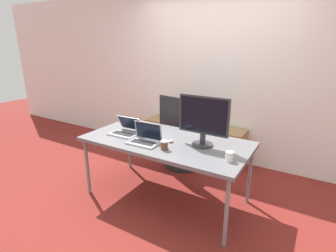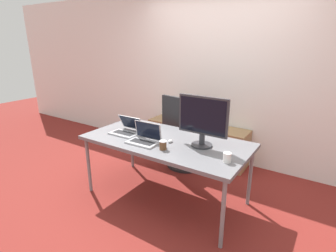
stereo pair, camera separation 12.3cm
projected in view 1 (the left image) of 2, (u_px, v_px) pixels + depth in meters
The scene contains 13 objects.
ground_plane at pixel (166, 197), 3.20m from camera, with size 14.00×14.00×0.00m, color maroon.
wall_back at pixel (215, 77), 3.98m from camera, with size 10.00×0.05×2.60m.
desk at pixel (166, 143), 2.98m from camera, with size 1.87×0.93×0.75m.
office_chair at pixel (181, 140), 3.85m from camera, with size 0.56×0.59×1.10m.
cabinet_left at pixel (162, 135), 4.49m from camera, with size 0.45×0.41×0.57m.
cabinet_right at pixel (229, 148), 3.92m from camera, with size 0.45×0.41×0.57m.
water_bottle at pixel (162, 113), 4.37m from camera, with size 0.08×0.08×0.21m.
laptop_left at pixel (126, 130), 3.14m from camera, with size 0.35×0.30×0.20m.
laptop_right at pixel (145, 139), 2.87m from camera, with size 0.35×0.24×0.22m.
monitor at pixel (203, 120), 2.72m from camera, with size 0.55×0.22×0.54m.
mouse at pixel (171, 141), 2.89m from camera, with size 0.04×0.07×0.03m.
coffee_cup_white at pixel (229, 156), 2.43m from camera, with size 0.08×0.08×0.09m.
coffee_cup_brown at pixel (164, 145), 2.69m from camera, with size 0.08×0.08×0.09m.
Camera 1 is at (1.44, -2.37, 1.82)m, focal length 28.00 mm.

